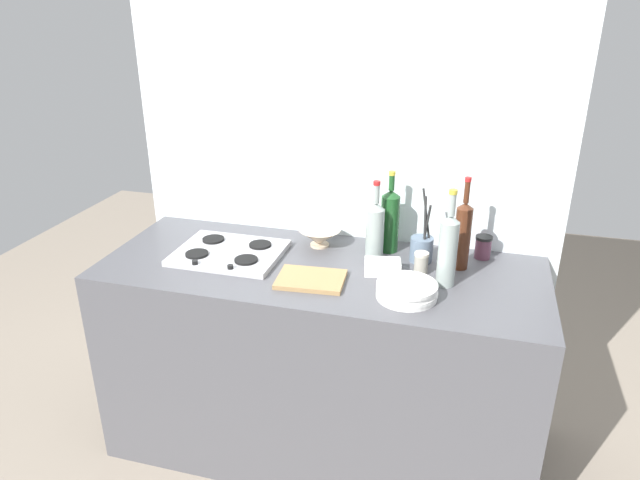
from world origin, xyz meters
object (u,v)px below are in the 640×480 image
Objects in this scene: wine_bottle_mid_right at (390,220)px; utensil_crock at (422,248)px; wine_bottle_rightmost at (448,249)px; cutting_board at (312,279)px; butter_dish at (382,267)px; mixing_bowl at (320,237)px; condiment_jar_front at (483,247)px; wine_bottle_mid_left at (375,229)px; condiment_jar_rear at (421,263)px; stovetop_hob at (229,253)px; plate_stack at (407,290)px; wine_bottle_leftmost at (463,234)px.

wine_bottle_mid_right is 1.14× the size of utensil_crock.
wine_bottle_mid_right is 0.93× the size of wine_bottle_rightmost.
cutting_board is (-0.50, -0.11, -0.14)m from wine_bottle_rightmost.
mixing_bowl is at bearing 148.22° from butter_dish.
cutting_board is at bearing -122.74° from wine_bottle_mid_right.
mixing_bowl is 0.69m from condiment_jar_front.
butter_dish is 1.45× the size of condiment_jar_front.
butter_dish is at bearing -31.78° from mixing_bowl.
wine_bottle_rightmost is at bearing -30.05° from wine_bottle_mid_left.
wine_bottle_rightmost is at bearing -59.37° from utensil_crock.
utensil_crock is 0.26m from condiment_jar_front.
condiment_jar_rear is (0.21, -0.11, -0.08)m from wine_bottle_mid_left.
stovetop_hob is 0.40m from mixing_bowl.
condiment_jar_front is (1.03, 0.26, 0.04)m from stovetop_hob.
plate_stack is 0.37m from wine_bottle_leftmost.
wine_bottle_rightmost is (0.31, -0.18, 0.02)m from wine_bottle_mid_left.
condiment_jar_front reaches higher than stovetop_hob.
cutting_board is (-0.19, -0.29, -0.12)m from wine_bottle_mid_left.
wine_bottle_leftmost reaches higher than plate_stack.
wine_bottle_mid_left is 2.35× the size of butter_dish.
wine_bottle_rightmost reaches higher than condiment_jar_rear.
cutting_board is at bearing -147.49° from condiment_jar_front.
butter_dish is (-0.12, 0.17, -0.00)m from plate_stack.
wine_bottle_rightmost is (0.90, -0.02, 0.14)m from stovetop_hob.
plate_stack is 0.37m from cutting_board.
wine_bottle_mid_right is at bearing 58.61° from wine_bottle_mid_left.
mixing_bowl is at bearing 158.05° from wine_bottle_rightmost.
condiment_jar_rear is at bearing -27.32° from wine_bottle_mid_left.
plate_stack is at bearing -71.65° from wine_bottle_mid_right.
cutting_board is (-0.25, -0.14, -0.02)m from butter_dish.
wine_bottle_leftmost is 1.48× the size of cutting_board.
utensil_crock is at bearing 11.81° from stovetop_hob.
utensil_crock reaches higher than condiment_jar_front.
wine_bottle_mid_left is 3.41× the size of condiment_jar_front.
cutting_board is at bearing -155.17° from condiment_jar_rear.
wine_bottle_rightmost is 1.22× the size of utensil_crock.
condiment_jar_front is 0.32m from condiment_jar_rear.
plate_stack is 0.50m from condiment_jar_front.
stovetop_hob is at bearing 178.48° from wine_bottle_rightmost.
condiment_jar_rear is at bearing 14.82° from butter_dish.
wine_bottle_mid_left reaches higher than cutting_board.
wine_bottle_mid_right reaches higher than utensil_crock.
wine_bottle_rightmost is at bearing -105.35° from wine_bottle_leftmost.
wine_bottle_mid_right is 0.18m from utensil_crock.
wine_bottle_mid_right is (0.64, 0.23, 0.13)m from stovetop_hob.
utensil_crock is (0.20, 0.01, -0.07)m from wine_bottle_mid_left.
wine_bottle_leftmost is 1.07× the size of wine_bottle_mid_right.
plate_stack is at bearing -40.34° from mixing_bowl.
wine_bottle_mid_right reaches higher than mixing_bowl.
stovetop_hob is at bearing -149.57° from mixing_bowl.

